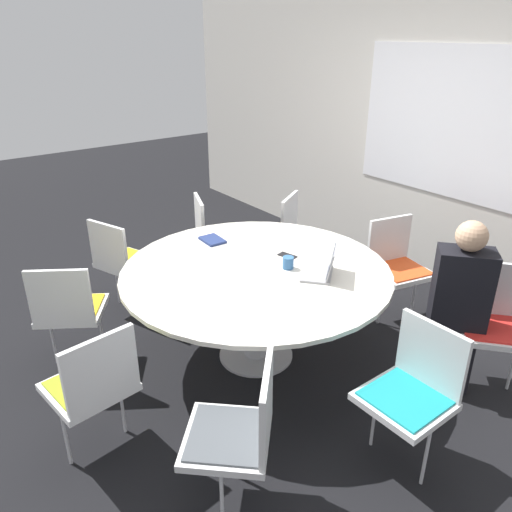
% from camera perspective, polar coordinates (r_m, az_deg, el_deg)
% --- Properties ---
extents(ground_plane, '(16.00, 16.00, 0.00)m').
position_cam_1_polar(ground_plane, '(3.95, 0.00, -11.26)').
color(ground_plane, black).
extents(wall_back, '(8.00, 0.07, 2.70)m').
position_cam_1_polar(wall_back, '(4.93, 20.90, 11.80)').
color(wall_back, silver).
rests_on(wall_back, ground_plane).
extents(conference_table, '(1.92, 1.92, 0.75)m').
position_cam_1_polar(conference_table, '(3.61, 0.00, -2.98)').
color(conference_table, '#B7B7BC').
rests_on(conference_table, ground_plane).
extents(chair_0, '(0.61, 0.60, 0.87)m').
position_cam_1_polar(chair_0, '(3.77, 25.36, -6.28)').
color(chair_0, silver).
rests_on(chair_0, ground_plane).
extents(chair_1, '(0.51, 0.53, 0.87)m').
position_cam_1_polar(chair_1, '(4.37, 15.77, -0.54)').
color(chair_1, silver).
rests_on(chair_1, ground_plane).
extents(chair_2, '(0.58, 0.59, 0.87)m').
position_cam_1_polar(chair_2, '(4.82, 5.22, 2.73)').
color(chair_2, silver).
rests_on(chair_2, ground_plane).
extents(chair_3, '(0.57, 0.56, 0.87)m').
position_cam_1_polar(chair_3, '(4.83, -4.89, 2.77)').
color(chair_3, silver).
rests_on(chair_3, ground_plane).
extents(chair_4, '(0.55, 0.54, 0.87)m').
position_cam_1_polar(chair_4, '(4.41, -15.09, -0.17)').
color(chair_4, silver).
rests_on(chair_4, ground_plane).
extents(chair_5, '(0.59, 0.60, 0.87)m').
position_cam_1_polar(chair_5, '(3.77, -20.63, -5.40)').
color(chair_5, silver).
rests_on(chair_5, ground_plane).
extents(chair_6, '(0.47, 0.49, 0.87)m').
position_cam_1_polar(chair_6, '(2.99, -18.11, -13.51)').
color(chair_6, silver).
rests_on(chair_6, ground_plane).
extents(chair_7, '(0.61, 0.61, 0.87)m').
position_cam_1_polar(chair_7, '(2.58, -1.82, -19.04)').
color(chair_7, silver).
rests_on(chair_7, ground_plane).
extents(chair_8, '(0.44, 0.42, 0.87)m').
position_cam_1_polar(chair_8, '(2.95, 17.57, -13.96)').
color(chair_8, silver).
rests_on(chair_8, ground_plane).
extents(person_0, '(0.42, 0.40, 1.22)m').
position_cam_1_polar(person_0, '(3.56, 22.40, -4.03)').
color(person_0, black).
rests_on(person_0, ground_plane).
extents(laptop, '(0.36, 0.37, 0.21)m').
position_cam_1_polar(laptop, '(3.47, 7.71, -1.38)').
color(laptop, '#99999E').
rests_on(laptop, conference_table).
extents(spiral_notebook, '(0.22, 0.16, 0.02)m').
position_cam_1_polar(spiral_notebook, '(4.04, -5.01, 1.85)').
color(spiral_notebook, navy).
rests_on(spiral_notebook, conference_table).
extents(coffee_cup, '(0.08, 0.08, 0.09)m').
position_cam_1_polar(coffee_cup, '(3.56, 3.69, -0.77)').
color(coffee_cup, '#33669E').
rests_on(coffee_cup, conference_table).
extents(cell_phone, '(0.15, 0.10, 0.01)m').
position_cam_1_polar(cell_phone, '(3.76, 3.60, 0.04)').
color(cell_phone, black).
rests_on(cell_phone, conference_table).
extents(handbag, '(0.36, 0.16, 0.28)m').
position_cam_1_polar(handbag, '(5.11, 1.92, -0.61)').
color(handbag, '#513319').
rests_on(handbag, ground_plane).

